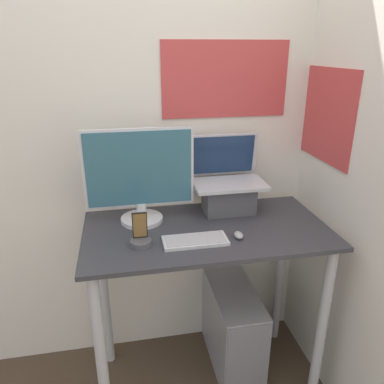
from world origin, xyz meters
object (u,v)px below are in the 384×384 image
laptop (228,190)px  keyboard (195,240)px  monitor (140,179)px  mouse (239,235)px  cell_phone (141,238)px  computer_tower (233,327)px

laptop → keyboard: size_ratio=1.35×
monitor → keyboard: monitor is taller
mouse → cell_phone: bearing=177.6°
mouse → cell_phone: cell_phone is taller
keyboard → computer_tower: keyboard is taller
cell_phone → mouse: bearing=-2.4°
monitor → computer_tower: monitor is taller
cell_phone → computer_tower: cell_phone is taller
monitor → computer_tower: bearing=-4.9°
keyboard → computer_tower: 0.75m
laptop → mouse: 0.31m
computer_tower → keyboard: bearing=-140.3°
monitor → computer_tower: (0.46, -0.04, -0.88)m
laptop → cell_phone: laptop is taller
monitor → keyboard: bearing=-50.6°
keyboard → mouse: mouse is taller
laptop → cell_phone: (-0.45, -0.27, -0.07)m
laptop → monitor: size_ratio=0.74×
laptop → computer_tower: size_ratio=0.71×
laptop → keyboard: laptop is taller
keyboard → computer_tower: (0.25, 0.21, -0.67)m
laptop → mouse: (-0.03, -0.29, -0.09)m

